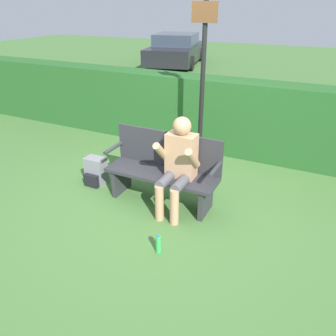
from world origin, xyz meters
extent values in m
plane|color=#426B33|center=(0.00, 0.00, 0.00)|extent=(40.00, 40.00, 0.00)
cube|color=#235623|center=(0.00, 2.09, 0.64)|extent=(12.00, 0.56, 1.28)
cube|color=#2D2D33|center=(0.00, 0.00, 0.42)|extent=(1.51, 0.45, 0.05)
cube|color=#2D2D33|center=(0.00, 0.21, 0.69)|extent=(1.51, 0.04, 0.50)
cube|color=#2D2D33|center=(-0.63, 0.00, 0.20)|extent=(0.06, 0.41, 0.40)
cube|color=#2D2D33|center=(0.63, 0.00, 0.20)|extent=(0.06, 0.41, 0.40)
cylinder|color=#2D2D33|center=(-0.73, 0.00, 0.66)|extent=(0.05, 0.41, 0.05)
cylinder|color=#2D2D33|center=(0.73, 0.00, 0.66)|extent=(0.05, 0.41, 0.05)
cube|color=tan|center=(0.27, 0.05, 0.73)|extent=(0.37, 0.22, 0.57)
sphere|color=tan|center=(0.27, 0.05, 1.11)|extent=(0.23, 0.23, 0.23)
cylinder|color=#4C4C51|center=(0.16, -0.16, 0.47)|extent=(0.13, 0.42, 0.13)
cylinder|color=#4C4C51|center=(0.37, -0.16, 0.47)|extent=(0.13, 0.42, 0.13)
cylinder|color=tan|center=(0.16, -0.37, 0.24)|extent=(0.11, 0.11, 0.47)
cylinder|color=tan|center=(0.37, -0.37, 0.24)|extent=(0.11, 0.11, 0.47)
cylinder|color=tan|center=(0.06, -0.09, 0.79)|extent=(0.09, 0.35, 0.35)
cylinder|color=tan|center=(0.47, -0.09, 0.79)|extent=(0.09, 0.35, 0.35)
cube|color=slate|center=(-1.10, 0.04, 0.21)|extent=(0.30, 0.20, 0.41)
cube|color=black|center=(-1.10, -0.09, 0.10)|extent=(0.23, 0.07, 0.19)
cylinder|color=green|center=(0.43, -0.92, 0.10)|extent=(0.06, 0.06, 0.21)
cylinder|color=#2D66B2|center=(0.43, -0.92, 0.22)|extent=(0.03, 0.03, 0.02)
cylinder|color=black|center=(0.05, 1.29, 1.25)|extent=(0.07, 0.07, 2.51)
cube|color=brown|center=(0.05, 1.25, 2.32)|extent=(0.37, 0.02, 0.27)
cube|color=black|center=(-4.48, 10.22, 0.49)|extent=(2.70, 4.46, 0.64)
cube|color=#333D4C|center=(-4.48, 10.22, 1.05)|extent=(2.03, 2.30, 0.47)
cylinder|color=black|center=(-5.62, 11.29, 0.29)|extent=(0.30, 0.60, 0.58)
cylinder|color=black|center=(-3.87, 11.67, 0.29)|extent=(0.30, 0.60, 0.58)
cylinder|color=black|center=(-5.08, 8.78, 0.29)|extent=(0.30, 0.60, 0.58)
cylinder|color=black|center=(-3.33, 9.15, 0.29)|extent=(0.30, 0.60, 0.58)
camera|label=1|loc=(1.74, -3.38, 2.43)|focal=35.00mm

